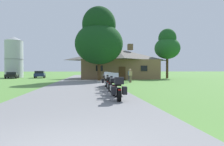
# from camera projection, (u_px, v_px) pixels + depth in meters

# --- Properties ---
(ground_plane) EXTENTS (500.00, 500.00, 0.00)m
(ground_plane) POSITION_uv_depth(u_px,v_px,m) (82.00, 83.00, 22.70)
(ground_plane) COLOR #56893D
(asphalt_driveway) EXTENTS (6.40, 80.00, 0.06)m
(asphalt_driveway) POSITION_uv_depth(u_px,v_px,m) (82.00, 84.00, 20.72)
(asphalt_driveway) COLOR slate
(asphalt_driveway) RESTS_ON ground
(motorcycle_black_nearest_to_camera) EXTENTS (0.77, 2.08, 1.30)m
(motorcycle_black_nearest_to_camera) POSITION_uv_depth(u_px,v_px,m) (118.00, 89.00, 9.13)
(motorcycle_black_nearest_to_camera) COLOR black
(motorcycle_black_nearest_to_camera) RESTS_ON asphalt_driveway
(motorcycle_black_second_in_row) EXTENTS (0.66, 2.08, 1.30)m
(motorcycle_black_second_in_row) POSITION_uv_depth(u_px,v_px,m) (113.00, 85.00, 11.12)
(motorcycle_black_second_in_row) COLOR black
(motorcycle_black_second_in_row) RESTS_ON asphalt_driveway
(motorcycle_yellow_third_in_row) EXTENTS (0.67, 2.08, 1.30)m
(motorcycle_yellow_third_in_row) POSITION_uv_depth(u_px,v_px,m) (109.00, 83.00, 13.35)
(motorcycle_yellow_third_in_row) COLOR black
(motorcycle_yellow_third_in_row) RESTS_ON asphalt_driveway
(motorcycle_black_fourth_in_row) EXTENTS (0.66, 2.08, 1.30)m
(motorcycle_black_fourth_in_row) POSITION_uv_depth(u_px,v_px,m) (107.00, 81.00, 15.47)
(motorcycle_black_fourth_in_row) COLOR black
(motorcycle_black_fourth_in_row) RESTS_ON asphalt_driveway
(motorcycle_black_farthest_in_row) EXTENTS (0.91, 2.08, 1.30)m
(motorcycle_black_farthest_in_row) POSITION_uv_depth(u_px,v_px,m) (106.00, 80.00, 17.14)
(motorcycle_black_farthest_in_row) COLOR black
(motorcycle_black_farthest_in_row) RESTS_ON asphalt_driveway
(stone_lodge) EXTENTS (13.82, 9.21, 6.37)m
(stone_lodge) POSITION_uv_depth(u_px,v_px,m) (118.00, 63.00, 34.59)
(stone_lodge) COLOR brown
(stone_lodge) RESTS_ON ground
(bystander_blue_shirt_near_lodge) EXTENTS (0.31, 0.53, 1.69)m
(bystander_blue_shirt_near_lodge) POSITION_uv_depth(u_px,v_px,m) (129.00, 74.00, 25.34)
(bystander_blue_shirt_near_lodge) COLOR navy
(bystander_blue_shirt_near_lodge) RESTS_ON ground
(bystander_tan_shirt_beside_signpost) EXTENTS (0.38, 0.47, 1.67)m
(bystander_tan_shirt_beside_signpost) POSITION_uv_depth(u_px,v_px,m) (130.00, 75.00, 23.17)
(bystander_tan_shirt_beside_signpost) COLOR #75664C
(bystander_tan_shirt_beside_signpost) RESTS_ON ground
(tree_by_lodge_front) EXTENTS (6.72, 6.72, 10.41)m
(tree_by_lodge_front) POSITION_uv_depth(u_px,v_px,m) (99.00, 38.00, 26.48)
(tree_by_lodge_front) COLOR #422D19
(tree_by_lodge_front) RESTS_ON ground
(tree_right_of_lodge) EXTENTS (4.72, 4.72, 9.33)m
(tree_right_of_lodge) POSITION_uv_depth(u_px,v_px,m) (167.00, 45.00, 35.43)
(tree_right_of_lodge) COLOR #422D19
(tree_right_of_lodge) RESTS_ON ground
(metal_silo_distant) EXTENTS (3.66, 3.66, 8.53)m
(metal_silo_distant) POSITION_uv_depth(u_px,v_px,m) (14.00, 57.00, 39.24)
(metal_silo_distant) COLOR #B2B7BC
(metal_silo_distant) RESTS_ON ground
(parked_navy_suv_far_left) EXTENTS (2.46, 4.81, 1.40)m
(parked_navy_suv_far_left) POSITION_uv_depth(u_px,v_px,m) (40.00, 74.00, 37.81)
(parked_navy_suv_far_left) COLOR navy
(parked_navy_suv_far_left) RESTS_ON ground
(parked_black_sedan_far_left) EXTENTS (2.64, 4.48, 1.20)m
(parked_black_sedan_far_left) POSITION_uv_depth(u_px,v_px,m) (12.00, 75.00, 35.35)
(parked_black_sedan_far_left) COLOR black
(parked_black_sedan_far_left) RESTS_ON ground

